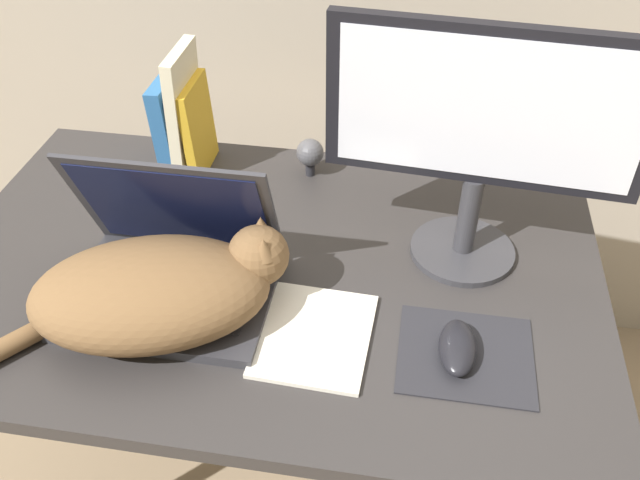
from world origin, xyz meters
TOP-DOWN VIEW (x-y plane):
  - desk at (0.00, 0.38)m, footprint 1.16×0.76m
  - laptop at (-0.14, 0.29)m, footprint 0.33×0.25m
  - cat at (-0.13, 0.22)m, footprint 0.45×0.33m
  - external_monitor at (0.34, 0.47)m, footprint 0.50×0.18m
  - mousepad at (0.34, 0.23)m, footprint 0.20×0.18m
  - computer_mouse at (0.33, 0.22)m, footprint 0.06×0.11m
  - book_row at (-0.23, 0.66)m, footprint 0.09×0.15m
  - notepad at (0.11, 0.23)m, footprint 0.18×0.21m
  - webcam at (0.02, 0.67)m, footprint 0.06×0.06m

SIDE VIEW (x-z plane):
  - desk at x=0.00m, z-range 0.28..0.99m
  - mousepad at x=0.34m, z-range 0.71..0.72m
  - notepad at x=0.11m, z-range 0.71..0.72m
  - computer_mouse at x=0.33m, z-range 0.72..0.75m
  - laptop at x=-0.14m, z-range 0.64..0.89m
  - webcam at x=0.02m, z-range 0.72..0.80m
  - cat at x=-0.13m, z-range 0.71..0.86m
  - book_row at x=-0.23m, z-range 0.69..0.95m
  - external_monitor at x=0.34m, z-range 0.75..1.17m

